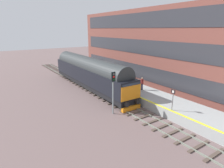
% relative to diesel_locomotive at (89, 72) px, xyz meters
% --- Properties ---
extents(ground_plane, '(140.00, 140.00, 0.00)m').
position_rel_diesel_locomotive_xyz_m(ground_plane, '(-0.00, -6.51, -2.49)').
color(ground_plane, '#6B5655').
rests_on(ground_plane, ground).
extents(track_main, '(2.50, 60.00, 0.15)m').
position_rel_diesel_locomotive_xyz_m(track_main, '(-0.00, -6.51, -2.44)').
color(track_main, gray).
rests_on(track_main, ground).
extents(station_platform, '(4.00, 44.00, 1.01)m').
position_rel_diesel_locomotive_xyz_m(station_platform, '(3.60, -6.51, -1.99)').
color(station_platform, '#9EA2A1').
rests_on(station_platform, ground).
extents(station_building, '(5.02, 33.68, 11.54)m').
position_rel_diesel_locomotive_xyz_m(station_building, '(9.94, -2.19, 3.28)').
color(station_building, brown).
rests_on(station_building, ground).
extents(diesel_locomotive, '(2.74, 20.07, 4.68)m').
position_rel_diesel_locomotive_xyz_m(diesel_locomotive, '(0.00, 0.00, 0.00)').
color(diesel_locomotive, black).
rests_on(diesel_locomotive, ground).
extents(signal_post_near, '(0.44, 0.22, 4.51)m').
position_rel_diesel_locomotive_xyz_m(signal_post_near, '(-2.09, -9.48, 0.41)').
color(signal_post_near, gray).
rests_on(signal_post_near, ground).
extents(platform_number_sign, '(0.10, 0.44, 2.08)m').
position_rel_diesel_locomotive_xyz_m(platform_number_sign, '(1.87, -13.75, -0.11)').
color(platform_number_sign, slate).
rests_on(platform_number_sign, station_platform).
extents(waiting_passenger, '(0.36, 0.51, 1.64)m').
position_rel_diesel_locomotive_xyz_m(waiting_passenger, '(3.83, -7.37, -0.50)').
color(waiting_passenger, '#312D42').
rests_on(waiting_passenger, station_platform).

